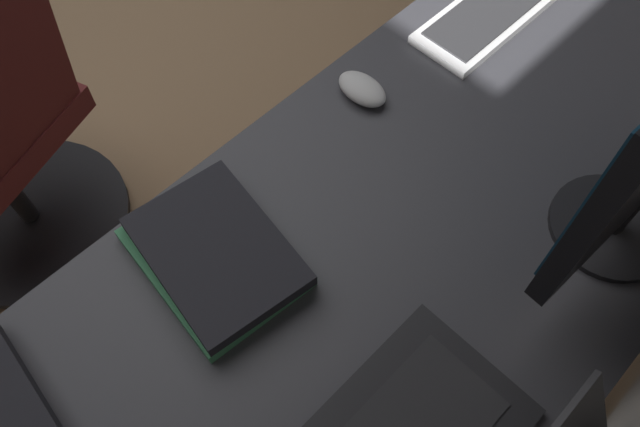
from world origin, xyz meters
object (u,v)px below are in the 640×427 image
Objects in this scene: drawer_pedestal at (318,415)px; book_stack_near at (215,254)px; keyboard_main at (501,4)px; mouse_main at (362,89)px.

book_stack_near reaches higher than drawer_pedestal.
keyboard_main is 0.79m from book_stack_near.
drawer_pedestal is at bearing 17.61° from keyboard_main.
keyboard_main is at bearing -162.39° from drawer_pedestal.
mouse_main is 0.35× the size of book_stack_near.
keyboard_main reaches higher than drawer_pedestal.
drawer_pedestal is 1.65× the size of keyboard_main.
book_stack_near is at bearing 9.82° from mouse_main.
book_stack_near is (0.79, 0.03, 0.01)m from keyboard_main.
mouse_main is (0.37, -0.04, 0.01)m from keyboard_main.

